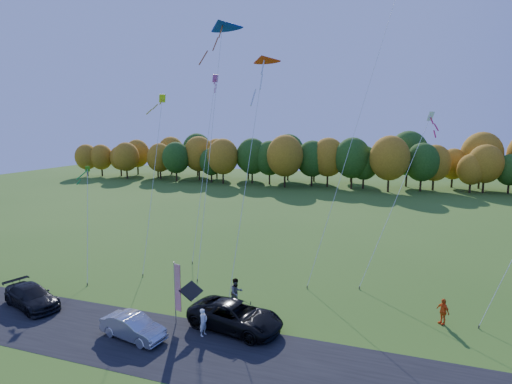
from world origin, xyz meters
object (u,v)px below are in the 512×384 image
(silver_sedan, at_px, (133,327))
(person_east, at_px, (443,311))
(feather_flag, at_px, (177,287))
(black_suv, at_px, (236,316))

(silver_sedan, height_order, person_east, person_east)
(silver_sedan, bearing_deg, feather_flag, -25.53)
(silver_sedan, relative_size, feather_flag, 1.03)
(black_suv, height_order, feather_flag, feather_flag)
(black_suv, xyz_separation_m, person_east, (11.69, 4.47, 0.01))
(black_suv, distance_m, person_east, 12.52)
(silver_sedan, height_order, feather_flag, feather_flag)
(black_suv, relative_size, person_east, 3.56)
(person_east, height_order, feather_flag, feather_flag)
(black_suv, distance_m, silver_sedan, 5.83)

